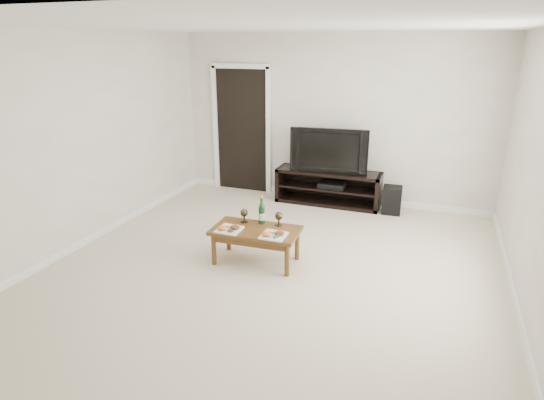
{
  "coord_description": "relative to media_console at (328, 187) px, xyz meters",
  "views": [
    {
      "loc": [
        1.61,
        -4.26,
        2.45
      ],
      "look_at": [
        -0.15,
        0.46,
        0.7
      ],
      "focal_mm": 30.0,
      "sensor_mm": 36.0,
      "label": 1
    }
  ],
  "objects": [
    {
      "name": "media_console",
      "position": [
        0.0,
        0.0,
        0.0
      ],
      "size": [
        1.64,
        0.45,
        0.55
      ],
      "primitive_type": "cube",
      "color": "black",
      "rests_on": "ground"
    },
    {
      "name": "goblet_left",
      "position": [
        -0.5,
        -2.15,
        0.23
      ],
      "size": [
        0.09,
        0.09,
        0.17
      ],
      "primitive_type": null,
      "color": "#372E1E",
      "rests_on": "coffee_table"
    },
    {
      "name": "floor",
      "position": [
        -0.04,
        -2.5,
        -0.28
      ],
      "size": [
        5.5,
        5.5,
        0.0
      ],
      "primitive_type": "plane",
      "color": "beige",
      "rests_on": "ground"
    },
    {
      "name": "subwoofer",
      "position": [
        1.01,
        -0.07,
        -0.07
      ],
      "size": [
        0.29,
        0.29,
        0.41
      ],
      "primitive_type": "cube",
      "rotation": [
        0.0,
        0.0,
        0.07
      ],
      "color": "black",
      "rests_on": "ground"
    },
    {
      "name": "ceiling",
      "position": [
        -0.04,
        -2.5,
        2.35
      ],
      "size": [
        5.0,
        5.5,
        0.04
      ],
      "primitive_type": "cube",
      "color": "white",
      "rests_on": "back_wall"
    },
    {
      "name": "doorway",
      "position": [
        -1.59,
        0.24,
        0.75
      ],
      "size": [
        0.9,
        0.02,
        2.05
      ],
      "primitive_type": "cube",
      "color": "black",
      "rests_on": "ground"
    },
    {
      "name": "wine_bottle",
      "position": [
        -0.29,
        -2.11,
        0.32
      ],
      "size": [
        0.07,
        0.07,
        0.35
      ],
      "primitive_type": "cylinder",
      "color": "#0F3718",
      "rests_on": "coffee_table"
    },
    {
      "name": "av_receiver",
      "position": [
        0.06,
        -0.01,
        0.05
      ],
      "size": [
        0.4,
        0.3,
        0.08
      ],
      "primitive_type": "cube",
      "rotation": [
        0.0,
        0.0,
        0.01
      ],
      "color": "black",
      "rests_on": "media_console"
    },
    {
      "name": "goblet_right",
      "position": [
        -0.08,
        -2.11,
        0.23
      ],
      "size": [
        0.09,
        0.09,
        0.17
      ],
      "primitive_type": null,
      "color": "#372E1E",
      "rests_on": "coffee_table"
    },
    {
      "name": "back_wall",
      "position": [
        -0.04,
        0.27,
        1.02
      ],
      "size": [
        5.0,
        0.04,
        2.6
      ],
      "primitive_type": "cube",
      "color": "silver",
      "rests_on": "ground"
    },
    {
      "name": "coffee_table",
      "position": [
        -0.29,
        -2.3,
        -0.07
      ],
      "size": [
        1.02,
        0.59,
        0.42
      ],
      "primitive_type": "cube",
      "rotation": [
        0.0,
        0.0,
        0.04
      ],
      "color": "brown",
      "rests_on": "ground"
    },
    {
      "name": "plate_left",
      "position": [
        -0.56,
        -2.44,
        0.18
      ],
      "size": [
        0.27,
        0.27,
        0.07
      ],
      "primitive_type": "cube",
      "color": "white",
      "rests_on": "coffee_table"
    },
    {
      "name": "television",
      "position": [
        0.0,
        0.0,
        0.62
      ],
      "size": [
        1.2,
        0.28,
        0.69
      ],
      "primitive_type": "imported",
      "rotation": [
        0.0,
        0.0,
        0.1
      ],
      "color": "black",
      "rests_on": "media_console"
    },
    {
      "name": "plate_right",
      "position": [
        -0.03,
        -2.43,
        0.18
      ],
      "size": [
        0.27,
        0.27,
        0.07
      ],
      "primitive_type": "cube",
      "color": "white",
      "rests_on": "coffee_table"
    }
  ]
}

